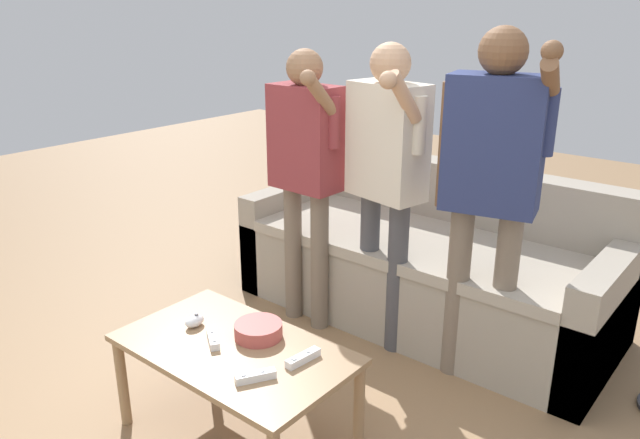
{
  "coord_description": "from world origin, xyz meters",
  "views": [
    {
      "loc": [
        1.39,
        -1.4,
        1.7
      ],
      "look_at": [
        -0.17,
        0.52,
        0.82
      ],
      "focal_mm": 34.31,
      "sensor_mm": 36.0,
      "label": 1
    }
  ],
  "objects_px": {
    "couch": "(428,265)",
    "game_remote_wand_far": "(303,358)",
    "game_remote_wand_spare": "(213,338)",
    "player_left": "(305,159)",
    "game_remote_nunchuk": "(195,321)",
    "game_remote_wand_near": "(256,376)",
    "snack_bowl": "(258,330)",
    "coffee_table": "(235,358)",
    "player_center": "(386,164)",
    "player_right": "(492,171)"
  },
  "relations": [
    {
      "from": "game_remote_nunchuk",
      "to": "player_center",
      "type": "xyz_separation_m",
      "value": [
        0.26,
        1.01,
        0.51
      ]
    },
    {
      "from": "couch",
      "to": "player_right",
      "type": "relative_size",
      "value": 1.27
    },
    {
      "from": "coffee_table",
      "to": "game_remote_wand_spare",
      "type": "distance_m",
      "value": 0.12
    },
    {
      "from": "coffee_table",
      "to": "player_right",
      "type": "height_order",
      "value": "player_right"
    },
    {
      "from": "game_remote_wand_near",
      "to": "game_remote_wand_far",
      "type": "distance_m",
      "value": 0.2
    },
    {
      "from": "coffee_table",
      "to": "player_left",
      "type": "xyz_separation_m",
      "value": [
        -0.43,
        0.94,
        0.56
      ]
    },
    {
      "from": "player_right",
      "to": "player_left",
      "type": "bearing_deg",
      "value": -174.66
    },
    {
      "from": "player_center",
      "to": "game_remote_wand_near",
      "type": "relative_size",
      "value": 10.6
    },
    {
      "from": "coffee_table",
      "to": "player_right",
      "type": "xyz_separation_m",
      "value": [
        0.55,
        1.03,
        0.64
      ]
    },
    {
      "from": "coffee_table",
      "to": "player_center",
      "type": "height_order",
      "value": "player_center"
    },
    {
      "from": "game_remote_wand_near",
      "to": "game_remote_wand_far",
      "type": "bearing_deg",
      "value": 74.99
    },
    {
      "from": "player_left",
      "to": "game_remote_wand_spare",
      "type": "relative_size",
      "value": 10.57
    },
    {
      "from": "player_right",
      "to": "game_remote_wand_spare",
      "type": "xyz_separation_m",
      "value": [
        -0.64,
        -1.05,
        -0.57
      ]
    },
    {
      "from": "game_remote_wand_near",
      "to": "game_remote_wand_far",
      "type": "xyz_separation_m",
      "value": [
        0.05,
        0.2,
        -0.0
      ]
    },
    {
      "from": "snack_bowl",
      "to": "game_remote_nunchuk",
      "type": "xyz_separation_m",
      "value": [
        -0.27,
        -0.11,
        -0.01
      ]
    },
    {
      "from": "game_remote_wand_far",
      "to": "game_remote_wand_spare",
      "type": "distance_m",
      "value": 0.39
    },
    {
      "from": "game_remote_nunchuk",
      "to": "player_right",
      "type": "relative_size",
      "value": 0.05
    },
    {
      "from": "couch",
      "to": "player_right",
      "type": "height_order",
      "value": "player_right"
    },
    {
      "from": "coffee_table",
      "to": "game_remote_wand_spare",
      "type": "height_order",
      "value": "game_remote_wand_spare"
    },
    {
      "from": "coffee_table",
      "to": "game_remote_wand_near",
      "type": "distance_m",
      "value": 0.26
    },
    {
      "from": "couch",
      "to": "game_remote_wand_far",
      "type": "height_order",
      "value": "couch"
    },
    {
      "from": "couch",
      "to": "player_center",
      "type": "height_order",
      "value": "player_center"
    },
    {
      "from": "snack_bowl",
      "to": "game_remote_nunchuk",
      "type": "relative_size",
      "value": 2.2
    },
    {
      "from": "coffee_table",
      "to": "snack_bowl",
      "type": "height_order",
      "value": "snack_bowl"
    },
    {
      "from": "player_left",
      "to": "player_right",
      "type": "relative_size",
      "value": 0.92
    },
    {
      "from": "coffee_table",
      "to": "player_center",
      "type": "distance_m",
      "value": 1.18
    },
    {
      "from": "player_left",
      "to": "player_center",
      "type": "height_order",
      "value": "player_center"
    },
    {
      "from": "player_left",
      "to": "game_remote_wand_far",
      "type": "bearing_deg",
      "value": -50.01
    },
    {
      "from": "couch",
      "to": "game_remote_wand_spare",
      "type": "distance_m",
      "value": 1.49
    },
    {
      "from": "game_remote_nunchuk",
      "to": "player_right",
      "type": "distance_m",
      "value": 1.41
    },
    {
      "from": "coffee_table",
      "to": "player_left",
      "type": "relative_size",
      "value": 0.63
    },
    {
      "from": "coffee_table",
      "to": "game_remote_nunchuk",
      "type": "relative_size",
      "value": 10.7
    },
    {
      "from": "player_left",
      "to": "player_center",
      "type": "relative_size",
      "value": 0.97
    },
    {
      "from": "couch",
      "to": "snack_bowl",
      "type": "xyz_separation_m",
      "value": [
        -0.02,
        -1.33,
        0.16
      ]
    },
    {
      "from": "game_remote_nunchuk",
      "to": "player_left",
      "type": "relative_size",
      "value": 0.06
    },
    {
      "from": "coffee_table",
      "to": "game_remote_wand_far",
      "type": "height_order",
      "value": "game_remote_wand_far"
    },
    {
      "from": "coffee_table",
      "to": "game_remote_wand_far",
      "type": "xyz_separation_m",
      "value": [
        0.28,
        0.09,
        0.07
      ]
    },
    {
      "from": "coffee_table",
      "to": "snack_bowl",
      "type": "relative_size",
      "value": 4.85
    },
    {
      "from": "game_remote_wand_near",
      "to": "player_right",
      "type": "bearing_deg",
      "value": 74.11
    },
    {
      "from": "coffee_table",
      "to": "game_remote_wand_near",
      "type": "xyz_separation_m",
      "value": [
        0.23,
        -0.11,
        0.07
      ]
    },
    {
      "from": "player_left",
      "to": "game_remote_nunchuk",
      "type": "bearing_deg",
      "value": -78.75
    },
    {
      "from": "couch",
      "to": "game_remote_wand_far",
      "type": "distance_m",
      "value": 1.38
    },
    {
      "from": "player_right",
      "to": "game_remote_wand_far",
      "type": "bearing_deg",
      "value": -106.07
    },
    {
      "from": "player_right",
      "to": "game_remote_wand_near",
      "type": "bearing_deg",
      "value": -105.89
    },
    {
      "from": "player_right",
      "to": "game_remote_wand_near",
      "type": "height_order",
      "value": "player_right"
    },
    {
      "from": "player_right",
      "to": "game_remote_wand_near",
      "type": "relative_size",
      "value": 11.17
    },
    {
      "from": "game_remote_wand_near",
      "to": "game_remote_wand_spare",
      "type": "distance_m",
      "value": 0.33
    },
    {
      "from": "couch",
      "to": "snack_bowl",
      "type": "relative_size",
      "value": 10.65
    },
    {
      "from": "coffee_table",
      "to": "game_remote_wand_far",
      "type": "distance_m",
      "value": 0.3
    },
    {
      "from": "player_center",
      "to": "game_remote_wand_far",
      "type": "xyz_separation_m",
      "value": [
        0.26,
        -0.92,
        -0.52
      ]
    }
  ]
}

